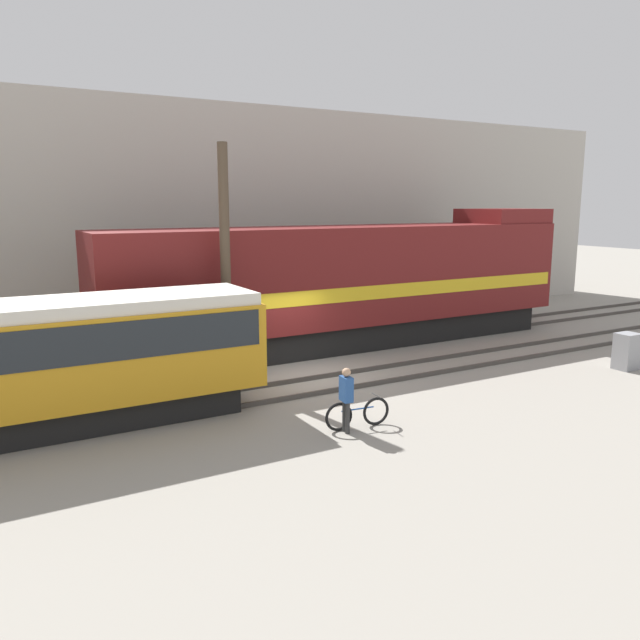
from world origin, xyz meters
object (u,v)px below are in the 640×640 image
Objects in this scene: person at (346,394)px; utility_pole_left at (225,265)px; bicycle at (358,414)px; signal_box at (627,351)px; freight_locomotive at (351,284)px; streetcar at (33,360)px.

utility_pole_left reaches higher than person.
bicycle is 10.64m from signal_box.
person is at bearing -178.23° from signal_box.
freight_locomotive is 11.76× the size of person.
freight_locomotive is at bearing 19.78° from utility_pole_left.
signal_box is at bearing -50.94° from freight_locomotive.
streetcar is at bearing -159.92° from freight_locomotive.
streetcar is at bearing -159.61° from utility_pole_left.
utility_pole_left reaches higher than freight_locomotive.
utility_pole_left reaches higher than bicycle.
person is (-5.03, -7.74, -1.44)m from freight_locomotive.
utility_pole_left is (-0.76, 5.65, 2.61)m from person.
streetcar is 8.98× the size of signal_box.
freight_locomotive reaches higher than person.
freight_locomotive is at bearing 58.72° from bicycle.
person is (-0.40, -0.11, 0.59)m from bicycle.
freight_locomotive reaches higher than bicycle.
person is 1.32× the size of signal_box.
person is 6.27m from utility_pole_left.
streetcar is 1.51× the size of utility_pole_left.
person is at bearing -29.34° from streetcar.
streetcar is 6.27× the size of bicycle.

